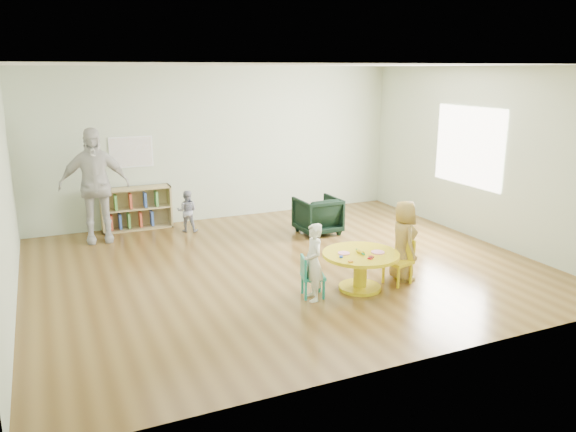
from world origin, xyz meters
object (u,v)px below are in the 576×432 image
at_px(kid_chair_right, 400,260).
at_px(child_right, 404,240).
at_px(bookshelf, 136,209).
at_px(child_left, 313,262).
at_px(toddler, 187,211).
at_px(adult_caretaker, 94,185).
at_px(kid_chair_left, 310,275).
at_px(activity_table, 361,264).
at_px(armchair, 318,215).

relative_size(kid_chair_right, child_right, 0.55).
distance_m(bookshelf, child_left, 4.35).
distance_m(child_left, toddler, 3.62).
relative_size(child_right, adult_caretaker, 0.58).
distance_m(bookshelf, adult_caretaker, 1.02).
distance_m(kid_chair_left, adult_caretaker, 4.17).
bearing_deg(activity_table, toddler, 111.35).
xyz_separation_m(bookshelf, child_right, (2.87, -3.95, 0.18)).
bearing_deg(child_right, armchair, 13.43).
xyz_separation_m(activity_table, toddler, (-1.37, 3.51, 0.03)).
bearing_deg(activity_table, kid_chair_left, 176.23).
bearing_deg(kid_chair_left, child_left, 12.70).
distance_m(kid_chair_right, bookshelf, 4.90).
xyz_separation_m(kid_chair_left, child_left, (-0.00, -0.10, 0.20)).
height_order(bookshelf, child_left, child_left).
relative_size(kid_chair_right, armchair, 0.85).
height_order(child_right, toddler, child_right).
bearing_deg(adult_caretaker, toddler, 1.88).
bearing_deg(armchair, adult_caretaker, -18.51).
height_order(kid_chair_right, toddler, toddler).
height_order(kid_chair_right, bookshelf, bookshelf).
height_order(child_left, child_right, child_right).
height_order(kid_chair_left, child_left, child_left).
relative_size(bookshelf, child_right, 1.11).
relative_size(activity_table, kid_chair_left, 1.88).
bearing_deg(toddler, child_right, 144.40).
bearing_deg(adult_caretaker, activity_table, -47.54).
distance_m(child_left, adult_caretaker, 4.22).
xyz_separation_m(kid_chair_left, armchair, (1.35, 2.44, 0.04)).
distance_m(child_right, toddler, 4.01).
xyz_separation_m(kid_chair_right, child_left, (-1.30, -0.04, 0.16)).
distance_m(kid_chair_left, kid_chair_right, 1.30).
bearing_deg(child_right, adult_caretaker, 57.76).
relative_size(bookshelf, child_left, 1.24).
bearing_deg(bookshelf, child_right, -54.06).
xyz_separation_m(kid_chair_right, armchair, (0.05, 2.49, -0.00)).
bearing_deg(activity_table, kid_chair_right, -0.72).
xyz_separation_m(activity_table, armchair, (0.65, 2.49, -0.02)).
relative_size(kid_chair_left, child_right, 0.48).
bearing_deg(activity_table, adult_caretaker, 128.73).
height_order(kid_chair_right, child_right, child_right).
distance_m(activity_table, armchair, 2.57).
relative_size(activity_table, adult_caretaker, 0.53).
xyz_separation_m(child_left, toddler, (-0.67, 3.56, -0.12)).
distance_m(activity_table, adult_caretaker, 4.59).
distance_m(bookshelf, child_right, 4.89).
xyz_separation_m(child_right, toddler, (-2.08, 3.42, -0.18)).
distance_m(child_right, adult_caretaker, 4.98).
bearing_deg(kid_chair_right, child_left, 77.02).
height_order(bookshelf, armchair, bookshelf).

